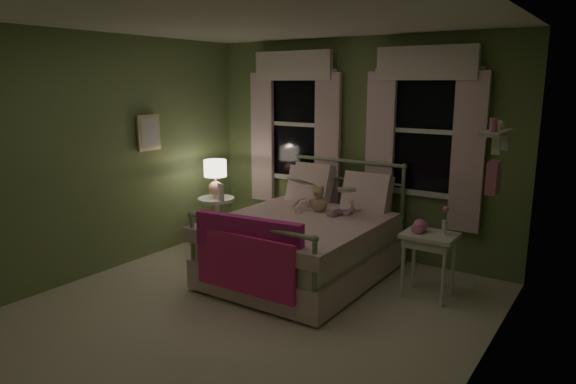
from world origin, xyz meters
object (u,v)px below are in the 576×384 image
Objects in this scene: nightstand_right at (429,243)px; nightstand_left at (217,216)px; table_lamp at (215,174)px; child_left at (305,179)px; child_right at (348,193)px; teddy_bear at (319,201)px; bed at (305,243)px.

nightstand_left is at bearing 179.73° from nightstand_right.
nightstand_right is at bearing -0.27° from table_lamp.
child_left reaches higher than child_right.
nightstand_right is at bearing 155.07° from child_left.
teddy_bear is 1.51m from nightstand_left.
child_left is 0.57m from child_right.
teddy_bear is (-0.28, -0.16, -0.10)m from child_right.
child_left is 1.65m from nightstand_right.
teddy_bear is 0.47× the size of nightstand_left.
bed is 3.18× the size of child_right.
bed is at bearing -91.15° from teddy_bear.
teddy_bear is at bearing 88.85° from bed.
child_right is at bearing 166.98° from nightstand_right.
bed is 1.33m from nightstand_right.
child_left reaches higher than bed.
child_left reaches higher than teddy_bear.
table_lamp is 2.79m from nightstand_right.
child_right reaches higher than table_lamp.
table_lamp is at bearing 180.00° from nightstand_left.
nightstand_right is at bearing -3.37° from teddy_bear.
teddy_bear is (0.28, -0.16, -0.19)m from child_left.
child_right is (0.56, 0.00, -0.09)m from child_left.
bed reaches higher than nightstand_left.
nightstand_right is (2.76, -0.01, 0.13)m from nightstand_left.
nightstand_right is at bearing -0.27° from nightstand_left.
nightstand_right is (1.57, -0.23, -0.43)m from child_left.
table_lamp is at bearing 179.73° from nightstand_right.
child_right is at bearing 7.23° from table_lamp.
teddy_bear reaches higher than nightstand_left.
nightstand_left is at bearing 0.00° from table_lamp.
nightstand_left is at bearing 171.78° from bed.
teddy_bear is at bearing 2.47° from table_lamp.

